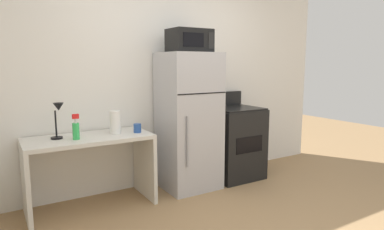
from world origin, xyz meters
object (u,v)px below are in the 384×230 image
object	(u,v)px
desk_lamp	(58,114)
paper_towel_roll	(115,122)
spray_bottle	(76,129)
coffee_mug	(137,128)
microwave	(189,41)
oven_range	(234,142)
desk	(90,158)
refrigerator	(189,121)

from	to	relation	value
desk_lamp	paper_towel_roll	world-z (taller)	desk_lamp
spray_bottle	coffee_mug	world-z (taller)	spray_bottle
paper_towel_roll	microwave	size ratio (longest dim) A/B	0.52
desk_lamp	coffee_mug	xyz separation A→B (m)	(0.77, -0.11, -0.19)
microwave	oven_range	world-z (taller)	microwave
paper_towel_roll	oven_range	distance (m)	1.62
desk	oven_range	bearing A→B (deg)	-0.19
microwave	desk	bearing A→B (deg)	178.68
paper_towel_roll	oven_range	bearing A→B (deg)	-0.25
refrigerator	spray_bottle	bearing A→B (deg)	-176.97
spray_bottle	refrigerator	distance (m)	1.30
paper_towel_roll	oven_range	xyz separation A→B (m)	(1.57, -0.01, -0.40)
desk_lamp	refrigerator	world-z (taller)	refrigerator
desk_lamp	oven_range	world-z (taller)	desk_lamp
desk	refrigerator	world-z (taller)	refrigerator
paper_towel_roll	coffee_mug	size ratio (longest dim) A/B	2.53
paper_towel_roll	microwave	distance (m)	1.24
refrigerator	microwave	world-z (taller)	microwave
desk	coffee_mug	distance (m)	0.57
desk_lamp	microwave	xyz separation A→B (m)	(1.44, -0.06, 0.74)
paper_towel_roll	refrigerator	bearing A→B (deg)	-0.41
paper_towel_roll	oven_range	size ratio (longest dim) A/B	0.22
desk_lamp	oven_range	xyz separation A→B (m)	(2.12, -0.04, -0.52)
spray_bottle	microwave	xyz separation A→B (m)	(1.30, 0.05, 0.88)
desk_lamp	coffee_mug	world-z (taller)	desk_lamp
desk	microwave	size ratio (longest dim) A/B	2.69
desk	spray_bottle	world-z (taller)	spray_bottle
desk	paper_towel_roll	bearing A→B (deg)	0.16
desk	desk_lamp	xyz separation A→B (m)	(-0.27, 0.04, 0.46)
desk_lamp	microwave	world-z (taller)	microwave
desk_lamp	microwave	bearing A→B (deg)	-2.55
coffee_mug	desk	bearing A→B (deg)	171.64
spray_bottle	coffee_mug	distance (m)	0.63
desk_lamp	paper_towel_roll	bearing A→B (deg)	-3.80
refrigerator	oven_range	size ratio (longest dim) A/B	1.46
paper_towel_roll	spray_bottle	xyz separation A→B (m)	(-0.41, -0.08, -0.02)
desk_lamp	refrigerator	size ratio (longest dim) A/B	0.22
coffee_mug	spray_bottle	bearing A→B (deg)	-179.81
coffee_mug	microwave	bearing A→B (deg)	3.89
desk	microwave	bearing A→B (deg)	-1.32
desk	coffee_mug	size ratio (longest dim) A/B	13.02
desk_lamp	paper_towel_roll	size ratio (longest dim) A/B	1.47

